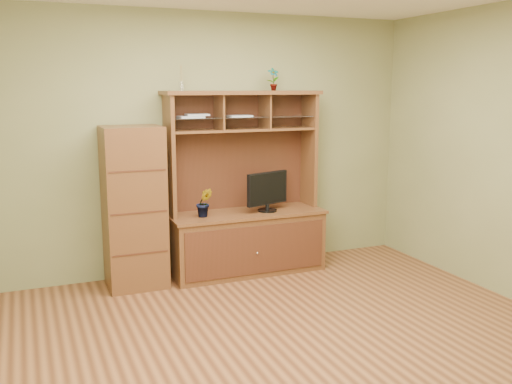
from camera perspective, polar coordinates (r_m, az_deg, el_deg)
room at (r=4.20m, az=3.98°, el=2.39°), size 4.54×4.04×2.74m
media_hutch at (r=6.02m, az=-1.05°, el=-3.13°), size 1.66×0.61×1.90m
monitor at (r=5.96m, az=1.15°, el=0.13°), size 0.51×0.21×0.41m
orchid_plant at (r=5.73m, az=-5.19°, el=-1.06°), size 0.19×0.16×0.29m
top_plant at (r=6.06m, az=1.74°, el=11.23°), size 0.13×0.09×0.24m
reed_diffuser at (r=5.73m, az=-7.47°, el=10.99°), size 0.05×0.05×0.25m
magazines at (r=5.81m, az=-4.75°, el=7.59°), size 0.77×0.20×0.04m
side_cabinet at (r=5.65m, az=-12.10°, el=-1.52°), size 0.56×0.51×1.57m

